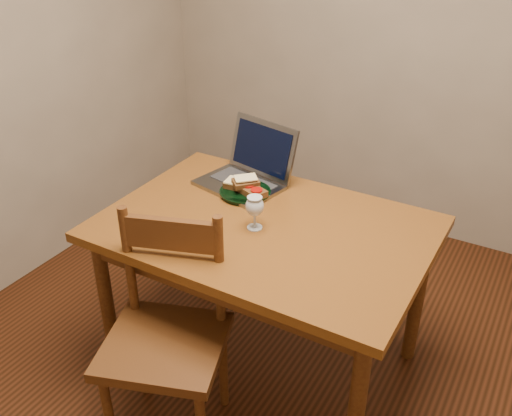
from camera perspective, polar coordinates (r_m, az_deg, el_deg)
The scene contains 10 objects.
floor at distance 2.67m, azimuth 1.74°, elevation -17.02°, with size 3.20×3.20×0.02m, color black.
back_wall at distance 3.40m, azimuth 15.82°, elevation 17.90°, with size 3.20×0.02×2.60m, color gray.
table at distance 2.34m, azimuth 0.90°, elevation -3.46°, with size 1.30×0.90×0.74m.
chair at distance 2.17m, azimuth -9.05°, elevation -11.84°, with size 0.55×0.54×0.47m.
plate at distance 2.51m, azimuth -1.09°, elevation 1.54°, with size 0.23×0.23×0.02m, color black.
sandwich_cheese at distance 2.52m, azimuth -1.71°, elevation 2.43°, with size 0.13×0.07×0.04m, color #381E0C, non-canonical shape.
sandwich_tomato at distance 2.47m, azimuth -0.36°, elevation 1.81°, with size 0.13×0.08×0.04m, color #381E0C, non-canonical shape.
sandwich_top at distance 2.49m, azimuth -1.04°, elevation 2.67°, with size 0.11×0.07×0.03m, color #381E0C, non-canonical shape.
milk_glass at distance 2.24m, azimuth -0.13°, elevation -0.46°, with size 0.07×0.07×0.14m, color white, non-canonical shape.
laptop at distance 2.60m, azimuth -0.61°, elevation 4.06°, with size 0.43×0.40×0.26m.
Camera 1 is at (0.85, -1.62, 1.93)m, focal length 40.00 mm.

